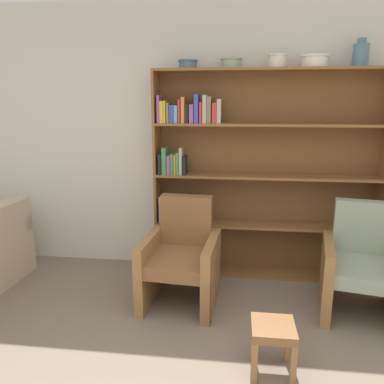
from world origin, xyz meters
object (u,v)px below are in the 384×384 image
Objects in this scene: armchair_cushioned at (362,267)px; bookshelf at (246,177)px; bowl_sage at (315,60)px; armchair_leather at (181,258)px; vase_tall at (361,55)px; bowl_olive at (188,64)px; bowl_brass at (231,62)px; footstool at (273,335)px; bowl_slate at (277,60)px.

bookshelf is at bearing -22.77° from armchair_cushioned.
armchair_leather is at bearing -151.56° from bowl_sage.
vase_tall is at bearing 0.00° from bowl_sage.
bowl_brass reaches higher than bowl_olive.
bowl_brass is 0.60× the size of footstool.
bowl_brass is at bearing -180.00° from vase_tall.
bowl_olive is (-0.59, -0.02, 1.09)m from bookshelf.
footstool is (0.74, -0.87, -0.13)m from armchair_leather.
bowl_slate reaches higher than armchair_cushioned.
bowl_olive is 0.75× the size of bowl_sage.
armchair_leather is at bearing -142.56° from bowl_slate.
footstool is at bearing -105.52° from bowl_sage.
vase_tall is at bearing -79.33° from armchair_cushioned.
bowl_sage is (0.58, -0.02, 1.11)m from bookshelf.
bowl_olive is 0.41m from bowl_brass.
bowl_olive is 0.21× the size of armchair_leather.
bookshelf reaches higher than armchair_leather.
footstool is at bearing -83.71° from bookshelf.
armchair_cushioned is at bearing -40.31° from bowl_slate.
bookshelf is at bearing 96.29° from footstool.
footstool is (0.17, -1.52, -0.76)m from bookshelf.
bookshelf is 1.24m from bowl_olive.
bowl_sage reaches higher than footstool.
vase_tall is 2.44m from armchair_leather.
armchair_cushioned reaches higher than footstool.
bowl_brass is at bearing 180.00° from bowl_sage.
bowl_slate is at bearing 87.00° from footstool.
bookshelf is 1.14m from bowl_slate.
bowl_slate is 0.67× the size of bowl_sage.
vase_tall is at bearing -1.40° from bookshelf.
bowl_sage is (1.17, -0.00, 0.01)m from bowl_olive.
bookshelf is 1.25m from bowl_sage.
armchair_leather is 2.64× the size of footstool.
bowl_olive is 1.83m from armchair_leather.
bookshelf is 2.41× the size of armchair_cushioned.
bowl_sage is at bearing 74.48° from footstool.
bowl_sage is 0.28× the size of armchair_leather.
footstool is at bearing 134.69° from armchair_leather.
footstool is (-0.08, -1.50, -1.87)m from bowl_slate.
armchair_cushioned is (1.55, -0.00, 0.00)m from armchair_leather.
vase_tall reaches higher than bookshelf.
armchair_leather is (-0.57, -0.65, -0.63)m from bookshelf.
bowl_brass is at bearing 103.01° from footstool.
bowl_sage is at bearing -180.00° from vase_tall.
bowl_sage is 0.40m from vase_tall.
bowl_brass is at bearing -117.56° from armchair_leather.
bowl_olive reaches higher than armchair_leather.
armchair_leather is 1.00× the size of armchair_cushioned.
bookshelf is 12.82× the size of bowl_slate.
bookshelf reaches higher than footstool.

